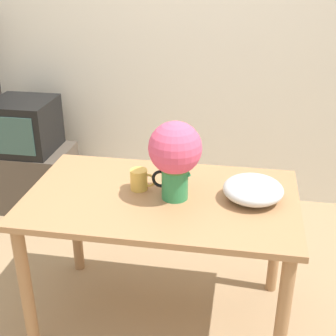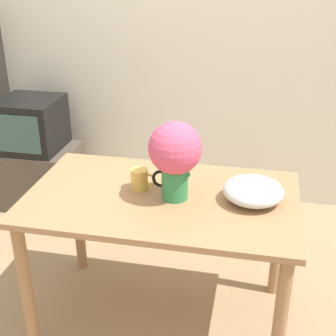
% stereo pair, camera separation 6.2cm
% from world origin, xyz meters
% --- Properties ---
extents(wall_back, '(8.00, 0.05, 2.60)m').
position_xyz_m(wall_back, '(0.00, 1.66, 1.30)').
color(wall_back, silver).
rests_on(wall_back, ground_plane).
extents(table, '(1.29, 0.78, 0.74)m').
position_xyz_m(table, '(0.07, 0.20, 0.63)').
color(table, '#A3754C').
rests_on(table, ground_plane).
extents(flower_vase, '(0.24, 0.24, 0.38)m').
position_xyz_m(flower_vase, '(0.14, 0.19, 0.97)').
color(flower_vase, '#2D844C').
rests_on(flower_vase, table).
extents(coffee_mug, '(0.12, 0.08, 0.10)m').
position_xyz_m(coffee_mug, '(-0.04, 0.24, 0.79)').
color(coffee_mug, gold).
rests_on(coffee_mug, table).
extents(white_bowl, '(0.28, 0.28, 0.11)m').
position_xyz_m(white_bowl, '(0.50, 0.23, 0.80)').
color(white_bowl, silver).
rests_on(white_bowl, table).
extents(tv_stand, '(0.61, 0.44, 0.46)m').
position_xyz_m(tv_stand, '(-1.13, 1.24, 0.23)').
color(tv_stand, '#4C4238').
rests_on(tv_stand, ground_plane).
extents(tv_set, '(0.43, 0.43, 0.38)m').
position_xyz_m(tv_set, '(-1.13, 1.23, 0.65)').
color(tv_set, black).
rests_on(tv_set, tv_stand).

